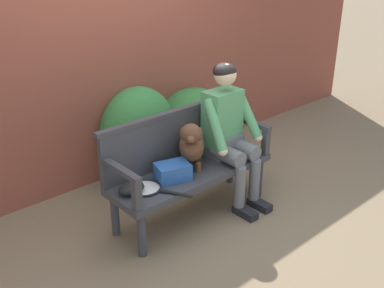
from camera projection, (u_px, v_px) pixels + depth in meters
name	position (u px, v px, depth m)	size (l,w,h in m)	color
ground_plane	(192.00, 213.00, 4.21)	(40.00, 40.00, 0.00)	#7A664C
brick_garden_fence	(108.00, 53.00, 4.54)	(8.00, 0.30, 2.54)	brown
hedge_bush_mid_left	(139.00, 133.00, 4.68)	(0.83, 0.71, 0.98)	#337538
hedge_bush_mid_right	(194.00, 123.00, 5.17)	(0.86, 0.83, 0.80)	#337538
garden_bench	(192.00, 176.00, 4.05)	(1.55, 0.50, 0.45)	#38383D
bench_backrest	(176.00, 136.00, 4.07)	(1.59, 0.06, 0.50)	#38383D
bench_armrest_left_end	(127.00, 180.00, 3.43)	(0.06, 0.50, 0.28)	#38383D
bench_armrest_right_end	(256.00, 130.00, 4.32)	(0.06, 0.50, 0.28)	#38383D
person_seated	(229.00, 129.00, 4.16)	(0.56, 0.65, 1.32)	black
dog_on_bench	(192.00, 144.00, 3.95)	(0.41, 0.42, 0.47)	brown
tennis_racket	(147.00, 188.00, 3.71)	(0.40, 0.57, 0.03)	black
baseball_glove	(132.00, 188.00, 3.64)	(0.22, 0.17, 0.09)	black
sports_bag	(173.00, 171.00, 3.84)	(0.28, 0.20, 0.14)	#2856A3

